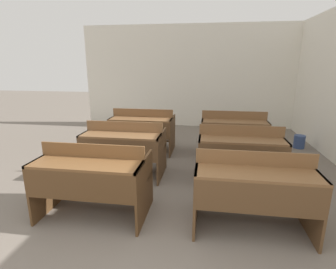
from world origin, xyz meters
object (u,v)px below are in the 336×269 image
Objects in this scene: bench_front_left at (93,178)px; bench_second_left at (124,146)px; wastepaper_bin at (299,142)px; bench_third_left at (143,129)px; bench_second_right at (240,152)px; bench_third_right at (233,132)px; bench_front_right at (253,188)px.

bench_front_left and bench_second_left have the same top height.
bench_front_left reaches higher than wastepaper_bin.
bench_third_left is (0.00, 1.23, 0.00)m from bench_second_left.
bench_front_left is at bearing -146.01° from bench_second_right.
bench_second_right is at bearing -33.54° from bench_third_left.
wastepaper_bin is at bearing 25.01° from bench_third_right.
bench_front_left is 4.43× the size of wastepaper_bin.
bench_front_left is 1.21m from bench_second_left.
bench_second_left is at bearing -149.58° from wastepaper_bin.
bench_second_left is 1.00× the size of bench_third_left.
bench_second_left is 4.43× the size of wastepaper_bin.
wastepaper_bin is (3.32, 0.73, -0.35)m from bench_third_left.
bench_front_left is 3.07m from bench_third_right.
bench_front_left is at bearing -89.57° from bench_second_left.
bench_second_right is 1.00× the size of bench_third_right.
bench_front_left is 4.60m from wastepaper_bin.
bench_second_left and bench_third_left have the same top height.
bench_front_left is 1.00× the size of bench_third_right.
bench_front_left is 2.20m from bench_second_right.
bench_third_right is at bearing -154.99° from wastepaper_bin.
wastepaper_bin is at bearing 52.36° from bench_second_right.
bench_front_right is at bearing 0.50° from bench_front_left.
bench_front_right is 1.00× the size of bench_third_right.
bench_third_left is at bearing 127.11° from bench_front_right.
bench_second_right is 2.19m from bench_third_left.
bench_second_right is at bearing -127.64° from wastepaper_bin.
bench_second_right is 4.43× the size of wastepaper_bin.
bench_second_left is at bearing -179.56° from bench_second_right.
bench_front_left is at bearing -179.50° from bench_front_right.
bench_third_left is at bearing -179.03° from bench_third_right.
bench_front_right is at bearing -52.89° from bench_third_left.
wastepaper_bin is at bearing 64.69° from bench_front_right.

